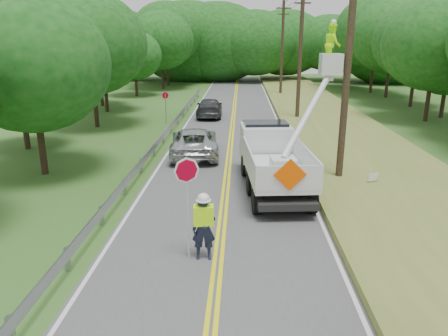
{
  "coord_description": "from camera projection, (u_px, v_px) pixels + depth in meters",
  "views": [
    {
      "loc": [
        0.61,
        -9.28,
        6.15
      ],
      "look_at": [
        0.0,
        6.0,
        1.5
      ],
      "focal_mm": 34.28,
      "sensor_mm": 36.0,
      "label": 1
    }
  ],
  "objects": [
    {
      "name": "suv_silver",
      "position": [
        194.0,
        142.0,
        23.21
      ],
      "size": [
        3.0,
        5.59,
        1.49
      ],
      "primitive_type": "imported",
      "rotation": [
        0.0,
        0.0,
        3.24
      ],
      "color": "#B8BCBF",
      "rests_on": "road"
    },
    {
      "name": "guardrail",
      "position": [
        161.0,
        138.0,
        24.93
      ],
      "size": [
        0.18,
        48.0,
        0.77
      ],
      "color": "gray",
      "rests_on": "ground"
    },
    {
      "name": "utility_poles",
      "position": [
        316.0,
        54.0,
        25.23
      ],
      "size": [
        1.6,
        43.3,
        10.0
      ],
      "color": "black",
      "rests_on": "ground"
    },
    {
      "name": "treeline_right",
      "position": [
        439.0,
        41.0,
        32.82
      ],
      "size": [
        10.4,
        53.15,
        10.98
      ],
      "color": "#332319",
      "rests_on": "ground"
    },
    {
      "name": "flagger",
      "position": [
        203.0,
        224.0,
        12.13
      ],
      "size": [
        1.15,
        0.49,
        3.04
      ],
      "color": "#191E33",
      "rests_on": "road"
    },
    {
      "name": "suv_darkgrey",
      "position": [
        209.0,
        108.0,
        34.72
      ],
      "size": [
        2.21,
        5.06,
        1.45
      ],
      "primitive_type": "imported",
      "rotation": [
        0.0,
        0.0,
        3.18
      ],
      "color": "#3D4045",
      "rests_on": "road"
    },
    {
      "name": "stop_sign_permanent",
      "position": [
        166.0,
        103.0,
        31.64
      ],
      "size": [
        0.46,
        0.25,
        2.37
      ],
      "color": "gray",
      "rests_on": "ground"
    },
    {
      "name": "treeline_left",
      "position": [
        123.0,
        45.0,
        37.95
      ],
      "size": [
        10.66,
        54.83,
        10.83
      ],
      "color": "#332319",
      "rests_on": "ground"
    },
    {
      "name": "tall_grass_verge",
      "position": [
        357.0,
        151.0,
        23.76
      ],
      "size": [
        7.0,
        96.0,
        0.3
      ],
      "primitive_type": "cube",
      "color": "olive",
      "rests_on": "ground"
    },
    {
      "name": "bucket_truck",
      "position": [
        275.0,
        149.0,
        18.6
      ],
      "size": [
        4.15,
        7.05,
        6.74
      ],
      "color": "black",
      "rests_on": "road"
    },
    {
      "name": "yard_sign",
      "position": [
        373.0,
        178.0,
        18.1
      ],
      "size": [
        0.44,
        0.22,
        0.68
      ],
      "color": "white",
      "rests_on": "ground"
    },
    {
      "name": "ground",
      "position": [
        215.0,
        295.0,
        10.69
      ],
      "size": [
        140.0,
        140.0,
        0.0
      ],
      "primitive_type": "plane",
      "color": "#2E5119",
      "rests_on": "ground"
    },
    {
      "name": "road",
      "position": [
        230.0,
        152.0,
        24.07
      ],
      "size": [
        7.2,
        96.0,
        0.03
      ],
      "color": "#4C4C4E",
      "rests_on": "ground"
    },
    {
      "name": "treeline_horizon",
      "position": [
        237.0,
        43.0,
        62.64
      ],
      "size": [
        58.38,
        14.57,
        12.04
      ],
      "color": "#0E490F",
      "rests_on": "ground"
    }
  ]
}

